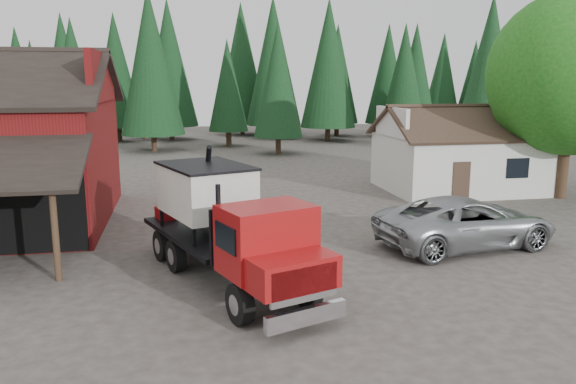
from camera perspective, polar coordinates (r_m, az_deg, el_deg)
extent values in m
plane|color=#423B34|center=(16.02, -3.37, -10.17)|extent=(120.00, 120.00, 0.00)
cube|color=maroon|center=(24.98, -18.44, 11.02)|extent=(0.25, 7.00, 2.00)
cylinder|color=#382619|center=(17.84, -22.56, -4.06)|extent=(0.20, 0.20, 2.80)
cube|color=silver|center=(31.85, 17.07, 2.89)|extent=(8.00, 6.00, 3.00)
cube|color=#38281E|center=(30.31, 18.64, 6.68)|extent=(8.60, 3.42, 1.80)
cube|color=#38281E|center=(32.95, 16.07, 7.14)|extent=(8.60, 3.42, 1.80)
cube|color=silver|center=(29.94, 10.49, 7.03)|extent=(0.20, 4.20, 1.50)
cube|color=silver|center=(33.70, 23.35, 6.75)|extent=(0.20, 4.20, 1.50)
cube|color=#38281E|center=(28.59, 17.18, 0.97)|extent=(0.90, 0.06, 2.00)
cube|color=black|center=(30.03, 22.30, 2.26)|extent=(1.20, 0.06, 1.00)
cylinder|color=#382619|center=(31.49, 26.10, 2.33)|extent=(0.60, 0.60, 3.20)
sphere|color=#175D15|center=(31.20, 26.83, 10.70)|extent=(8.00, 8.00, 8.00)
sphere|color=#175D15|center=(31.15, 23.96, 8.72)|extent=(4.40, 4.40, 4.40)
cylinder|color=#382619|center=(45.77, -1.00, 4.88)|extent=(0.44, 0.44, 1.60)
cone|color=black|center=(45.49, -1.02, 11.28)|extent=(3.96, 3.96, 9.00)
cylinder|color=#382619|center=(47.57, 19.30, 4.50)|extent=(0.44, 0.44, 1.60)
cone|color=black|center=(47.31, 19.79, 11.85)|extent=(4.84, 4.84, 11.00)
cylinder|color=#382619|center=(49.09, -13.45, 5.01)|extent=(0.44, 0.44, 1.60)
cone|color=black|center=(48.86, -13.81, 12.72)|extent=(5.28, 5.28, 12.00)
cylinder|color=black|center=(13.94, -4.90, -11.27)|extent=(0.66, 1.08, 1.03)
cylinder|color=black|center=(14.84, 2.01, -9.81)|extent=(0.66, 1.08, 1.03)
cylinder|color=black|center=(17.84, -11.31, -6.37)|extent=(0.66, 1.08, 1.03)
cylinder|color=black|center=(18.55, -5.59, -5.51)|extent=(0.66, 1.08, 1.03)
cylinder|color=black|center=(19.03, -12.65, -5.31)|extent=(0.66, 1.08, 1.03)
cylinder|color=black|center=(19.70, -7.23, -4.56)|extent=(0.66, 1.08, 1.03)
cube|color=black|center=(16.76, -6.44, -6.04)|extent=(3.71, 7.89, 0.37)
cube|color=silver|center=(13.22, 1.86, -12.52)|extent=(2.07, 0.89, 0.42)
cube|color=silver|center=(13.02, 1.65, -9.37)|extent=(1.70, 0.69, 0.84)
cube|color=maroon|center=(13.41, 0.35, -8.09)|extent=(2.39, 1.86, 0.79)
cube|color=maroon|center=(14.26, -2.19, -4.76)|extent=(2.65, 2.26, 1.73)
cube|color=black|center=(13.56, -0.68, -4.37)|extent=(1.87, 0.74, 0.84)
cylinder|color=black|center=(14.46, -7.07, -2.51)|extent=(0.17, 0.17, 1.68)
cube|color=black|center=(15.07, -3.91, -4.08)|extent=(2.19, 0.89, 1.49)
cube|color=black|center=(17.84, -8.21, -4.17)|extent=(4.09, 5.90, 0.15)
cube|color=silver|center=(17.52, -8.34, 0.19)|extent=(3.07, 3.63, 1.49)
cone|color=silver|center=(17.72, -8.25, -2.78)|extent=(2.63, 2.63, 0.65)
cube|color=black|center=(17.40, -8.41, 2.66)|extent=(3.19, 3.75, 0.07)
cylinder|color=black|center=(18.94, -8.30, 0.72)|extent=(0.35, 2.07, 2.85)
cube|color=maroon|center=(19.62, -12.30, -2.12)|extent=(0.78, 0.89, 0.42)
cylinder|color=silver|center=(15.61, 0.23, -7.63)|extent=(0.81, 1.06, 0.52)
imported|color=#A0A3A7|center=(20.97, 17.65, -2.94)|extent=(6.86, 3.92, 1.80)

